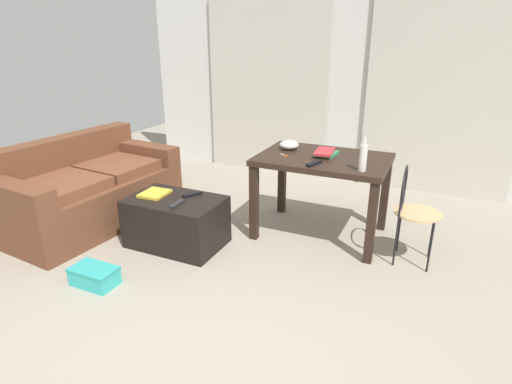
{
  "coord_description": "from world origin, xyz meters",
  "views": [
    {
      "loc": [
        1.15,
        -1.64,
        1.79
      ],
      "look_at": [
        -0.36,
        1.64,
        0.42
      ],
      "focal_mm": 29.33,
      "sensor_mm": 36.0,
      "label": 1
    }
  ],
  "objects": [
    {
      "name": "ground_plane",
      "position": [
        0.0,
        1.39,
        0.0
      ],
      "size": [
        8.6,
        8.6,
        0.0
      ],
      "primitive_type": "plane",
      "color": "gray"
    },
    {
      "name": "craft_table",
      "position": [
        0.19,
        1.88,
        0.65
      ],
      "size": [
        1.15,
        0.8,
        0.76
      ],
      "color": "black",
      "rests_on": "ground"
    },
    {
      "name": "coffee_table",
      "position": [
        -0.91,
        1.14,
        0.22
      ],
      "size": [
        0.82,
        0.54,
        0.44
      ],
      "color": "black",
      "rests_on": "ground"
    },
    {
      "name": "tv_remote_primary",
      "position": [
        -0.81,
        1.04,
        0.45
      ],
      "size": [
        0.05,
        0.18,
        0.02
      ],
      "primitive_type": "cube",
      "rotation": [
        0.0,
        0.0,
        0.03
      ],
      "color": "#232326",
      "rests_on": "coffee_table"
    },
    {
      "name": "tv_remote_secondary",
      "position": [
        -0.81,
        1.28,
        0.45
      ],
      "size": [
        0.13,
        0.18,
        0.02
      ],
      "primitive_type": "cube",
      "rotation": [
        0.0,
        0.0,
        -0.52
      ],
      "color": "black",
      "rests_on": "coffee_table"
    },
    {
      "name": "couch",
      "position": [
        -2.01,
        1.2,
        0.33
      ],
      "size": [
        1.06,
        1.78,
        0.83
      ],
      "color": "brown",
      "rests_on": "ground"
    },
    {
      "name": "book_stack",
      "position": [
        0.2,
        1.93,
        0.78
      ],
      "size": [
        0.19,
        0.29,
        0.05
      ],
      "color": "#2D7F56",
      "rests_on": "craft_table"
    },
    {
      "name": "magazine",
      "position": [
        -1.13,
        1.15,
        0.45
      ],
      "size": [
        0.23,
        0.26,
        0.02
      ],
      "primitive_type": "cube",
      "rotation": [
        0.0,
        0.0,
        0.05
      ],
      "color": "gold",
      "rests_on": "coffee_table"
    },
    {
      "name": "curtains",
      "position": [
        0.0,
        3.5,
        1.13
      ],
      "size": [
        3.76,
        0.03,
        2.26
      ],
      "color": "beige",
      "rests_on": "ground"
    },
    {
      "name": "bowl",
      "position": [
        -0.18,
        2.0,
        0.8
      ],
      "size": [
        0.18,
        0.18,
        0.08
      ],
      "primitive_type": "ellipsoid",
      "color": "beige",
      "rests_on": "craft_table"
    },
    {
      "name": "wall_back",
      "position": [
        0.0,
        3.58,
        1.34
      ],
      "size": [
        5.51,
        0.1,
        2.69
      ],
      "primitive_type": "cube",
      "color": "silver",
      "rests_on": "ground"
    },
    {
      "name": "scissors",
      "position": [
        -0.13,
        1.77,
        0.76
      ],
      "size": [
        0.1,
        0.08,
        0.0
      ],
      "color": "#9EA0A5",
      "rests_on": "craft_table"
    },
    {
      "name": "shoebox",
      "position": [
        -1.1,
        0.33,
        0.07
      ],
      "size": [
        0.35,
        0.21,
        0.14
      ],
      "color": "#33B2AD",
      "rests_on": "ground"
    },
    {
      "name": "bottle_near",
      "position": [
        0.59,
        1.61,
        0.87
      ],
      "size": [
        0.06,
        0.06,
        0.27
      ],
      "color": "beige",
      "rests_on": "craft_table"
    },
    {
      "name": "tv_remote_on_table",
      "position": [
        0.19,
        1.61,
        0.77
      ],
      "size": [
        0.1,
        0.19,
        0.02
      ],
      "primitive_type": "cube",
      "rotation": [
        0.0,
        0.0,
        -0.29
      ],
      "color": "black",
      "rests_on": "craft_table"
    },
    {
      "name": "wire_chair",
      "position": [
        0.99,
        1.7,
        0.51
      ],
      "size": [
        0.37,
        0.37,
        0.82
      ],
      "color": "tan",
      "rests_on": "ground"
    }
  ]
}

